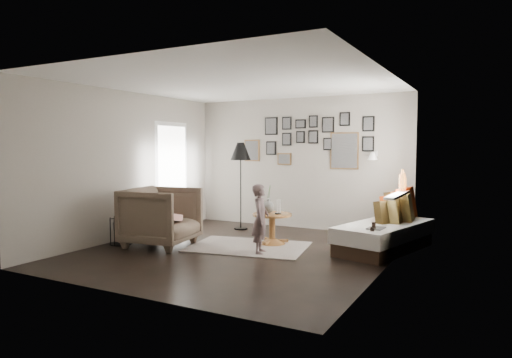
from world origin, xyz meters
The scene contains 23 objects.
ground centered at (0.00, 0.00, 0.00)m, with size 4.80×4.80×0.00m, color black.
wall_back centered at (0.00, 2.40, 1.30)m, with size 4.50×4.50×0.00m, color gray.
wall_front centered at (0.00, -2.40, 1.30)m, with size 4.50×4.50×0.00m, color gray.
wall_left centered at (-2.25, 0.00, 1.30)m, with size 4.80×4.80×0.00m, color gray.
wall_right centered at (2.25, 0.00, 1.30)m, with size 4.80×4.80×0.00m, color gray.
ceiling centered at (0.00, 0.00, 2.60)m, with size 4.80×4.80×0.00m, color white.
door_left centered at (-2.23, 1.20, 1.05)m, with size 0.00×2.14×2.14m.
window_right centered at (2.18, 1.34, 0.93)m, with size 0.15×1.32×1.30m.
gallery_wall centered at (0.29, 2.38, 1.74)m, with size 2.74×0.03×1.08m.
wall_sconce centered at (1.55, 2.13, 1.46)m, with size 0.18×0.36×0.16m.
rug centered at (0.00, 0.33, 0.01)m, with size 1.86×1.30×0.01m, color silver.
pedestal_table centered at (0.24, 0.71, 0.24)m, with size 0.66×0.66×0.52m.
vase centered at (0.16, 0.73, 0.66)m, with size 0.19×0.19×0.47m.
candles centered at (0.35, 0.71, 0.63)m, with size 0.11×0.11×0.24m.
daybed centered at (2.00, 1.20, 0.30)m, with size 1.29×2.06×0.95m.
magazine_on_daybed centered at (2.00, 0.56, 0.44)m, with size 0.21×0.29×0.02m, color black.
armchair centered at (-1.32, -0.25, 0.48)m, with size 1.03×1.06×0.97m, color brown.
armchair_cushion centered at (-1.29, -0.20, 0.48)m, with size 0.44×0.44×0.11m, color white.
floor_lamp centered at (-0.92, 1.68, 1.47)m, with size 0.40×0.40×1.71m.
magazine_basket centered at (-2.00, -0.46, 0.22)m, with size 0.41×0.41×0.45m.
demijohn_large centered at (1.99, 0.45, 0.21)m, with size 0.36×0.36×0.54m.
demijohn_small centered at (2.00, 0.33, 0.19)m, with size 0.32×0.32×0.50m.
child centered at (0.38, 0.03, 0.53)m, with size 0.39×0.25×1.06m, color brown.
Camera 1 is at (3.54, -6.06, 1.62)m, focal length 32.00 mm.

